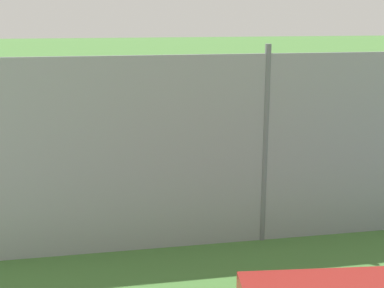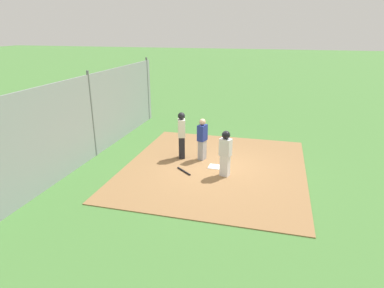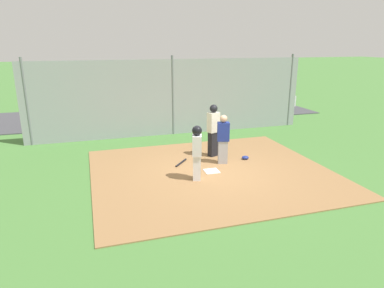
{
  "view_description": "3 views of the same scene",
  "coord_description": "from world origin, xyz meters",
  "px_view_note": "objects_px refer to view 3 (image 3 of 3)",
  "views": [
    {
      "loc": [
        -2.7,
        -12.85,
        3.83
      ],
      "look_at": [
        -0.53,
        -1.0,
        0.78
      ],
      "focal_mm": 48.67,
      "sensor_mm": 36.0,
      "label": 1
    },
    {
      "loc": [
        10.91,
        2.01,
        4.85
      ],
      "look_at": [
        -0.06,
        -0.87,
        0.82
      ],
      "focal_mm": 30.83,
      "sensor_mm": 36.0,
      "label": 2
    },
    {
      "loc": [
        3.5,
        9.3,
        3.87
      ],
      "look_at": [
        0.37,
        -0.87,
        0.7
      ],
      "focal_mm": 32.09,
      "sensor_mm": 36.0,
      "label": 3
    }
  ],
  "objects_px": {
    "umpire": "(213,129)",
    "parked_car_white": "(260,99)",
    "runner": "(197,150)",
    "catcher": "(223,139)",
    "home_plate": "(212,171)",
    "catcher_mask": "(245,158)",
    "parked_car_blue": "(95,107)",
    "parked_car_red": "(158,103)",
    "baseball_bat": "(181,163)"
  },
  "relations": [
    {
      "from": "umpire",
      "to": "parked_car_white",
      "type": "relative_size",
      "value": 0.41
    },
    {
      "from": "runner",
      "to": "parked_car_white",
      "type": "xyz_separation_m",
      "value": [
        -7.02,
        -9.5,
        -0.33
      ]
    },
    {
      "from": "catcher",
      "to": "umpire",
      "type": "bearing_deg",
      "value": -160.74
    },
    {
      "from": "home_plate",
      "to": "catcher_mask",
      "type": "distance_m",
      "value": 1.67
    },
    {
      "from": "runner",
      "to": "catcher_mask",
      "type": "distance_m",
      "value": 2.59
    },
    {
      "from": "catcher_mask",
      "to": "parked_car_white",
      "type": "xyz_separation_m",
      "value": [
        -4.9,
        -8.29,
        0.52
      ]
    },
    {
      "from": "runner",
      "to": "parked_car_white",
      "type": "bearing_deg",
      "value": 71.04
    },
    {
      "from": "parked_car_blue",
      "to": "parked_car_white",
      "type": "bearing_deg",
      "value": 176.43
    },
    {
      "from": "catcher_mask",
      "to": "parked_car_red",
      "type": "height_order",
      "value": "parked_car_red"
    },
    {
      "from": "parked_car_blue",
      "to": "catcher_mask",
      "type": "bearing_deg",
      "value": 115.81
    },
    {
      "from": "catcher",
      "to": "parked_car_red",
      "type": "relative_size",
      "value": 0.37
    },
    {
      "from": "parked_car_blue",
      "to": "catcher",
      "type": "bearing_deg",
      "value": 110.66
    },
    {
      "from": "runner",
      "to": "catcher_mask",
      "type": "height_order",
      "value": "runner"
    },
    {
      "from": "umpire",
      "to": "parked_car_blue",
      "type": "xyz_separation_m",
      "value": [
        3.72,
        -7.64,
        -0.38
      ]
    },
    {
      "from": "umpire",
      "to": "parked_car_white",
      "type": "xyz_separation_m",
      "value": [
        -5.82,
        -7.61,
        -0.38
      ]
    },
    {
      "from": "parked_car_white",
      "to": "parked_car_red",
      "type": "bearing_deg",
      "value": -10.16
    },
    {
      "from": "parked_car_white",
      "to": "umpire",
      "type": "bearing_deg",
      "value": 43.95
    },
    {
      "from": "umpire",
      "to": "catcher_mask",
      "type": "bearing_deg",
      "value": 33.69
    },
    {
      "from": "runner",
      "to": "parked_car_white",
      "type": "height_order",
      "value": "runner"
    },
    {
      "from": "runner",
      "to": "parked_car_blue",
      "type": "distance_m",
      "value": 9.87
    },
    {
      "from": "home_plate",
      "to": "baseball_bat",
      "type": "distance_m",
      "value": 1.2
    },
    {
      "from": "baseball_bat",
      "to": "catcher_mask",
      "type": "bearing_deg",
      "value": -55.84
    },
    {
      "from": "home_plate",
      "to": "parked_car_white",
      "type": "distance_m",
      "value": 11.08
    },
    {
      "from": "home_plate",
      "to": "catcher_mask",
      "type": "relative_size",
      "value": 1.83
    },
    {
      "from": "home_plate",
      "to": "catcher_mask",
      "type": "bearing_deg",
      "value": -153.71
    },
    {
      "from": "umpire",
      "to": "baseball_bat",
      "type": "relative_size",
      "value": 2.38
    },
    {
      "from": "home_plate",
      "to": "catcher",
      "type": "relative_size",
      "value": 0.27
    },
    {
      "from": "umpire",
      "to": "parked_car_blue",
      "type": "bearing_deg",
      "value": -173.97
    },
    {
      "from": "home_plate",
      "to": "umpire",
      "type": "relative_size",
      "value": 0.24
    },
    {
      "from": "catcher",
      "to": "parked_car_red",
      "type": "bearing_deg",
      "value": -161.29
    },
    {
      "from": "catcher",
      "to": "runner",
      "type": "xyz_separation_m",
      "value": [
        1.24,
        1.09,
        0.07
      ]
    },
    {
      "from": "home_plate",
      "to": "parked_car_red",
      "type": "height_order",
      "value": "parked_car_red"
    },
    {
      "from": "baseball_bat",
      "to": "parked_car_red",
      "type": "bearing_deg",
      "value": 33.52
    },
    {
      "from": "baseball_bat",
      "to": "catcher_mask",
      "type": "relative_size",
      "value": 3.18
    },
    {
      "from": "catcher",
      "to": "parked_car_white",
      "type": "distance_m",
      "value": 10.21
    },
    {
      "from": "umpire",
      "to": "catcher",
      "type": "bearing_deg",
      "value": -16.9
    },
    {
      "from": "umpire",
      "to": "baseball_bat",
      "type": "bearing_deg",
      "value": -90.52
    },
    {
      "from": "runner",
      "to": "catcher_mask",
      "type": "relative_size",
      "value": 6.69
    },
    {
      "from": "runner",
      "to": "catcher",
      "type": "bearing_deg",
      "value": 58.64
    },
    {
      "from": "umpire",
      "to": "parked_car_blue",
      "type": "distance_m",
      "value": 8.51
    },
    {
      "from": "home_plate",
      "to": "parked_car_blue",
      "type": "relative_size",
      "value": 0.1
    },
    {
      "from": "parked_car_red",
      "to": "catcher",
      "type": "bearing_deg",
      "value": 98.48
    },
    {
      "from": "home_plate",
      "to": "umpire",
      "type": "distance_m",
      "value": 1.8
    },
    {
      "from": "baseball_bat",
      "to": "parked_car_white",
      "type": "bearing_deg",
      "value": -1.27
    },
    {
      "from": "parked_car_white",
      "to": "parked_car_blue",
      "type": "distance_m",
      "value": 9.55
    },
    {
      "from": "umpire",
      "to": "parked_car_red",
      "type": "xyz_separation_m",
      "value": [
        0.33,
        -7.77,
        -0.38
      ]
    },
    {
      "from": "umpire",
      "to": "parked_car_red",
      "type": "relative_size",
      "value": 0.42
    },
    {
      "from": "runner",
      "to": "baseball_bat",
      "type": "relative_size",
      "value": 2.11
    },
    {
      "from": "catcher",
      "to": "umpire",
      "type": "relative_size",
      "value": 0.89
    },
    {
      "from": "home_plate",
      "to": "parked_car_white",
      "type": "relative_size",
      "value": 0.1
    }
  ]
}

